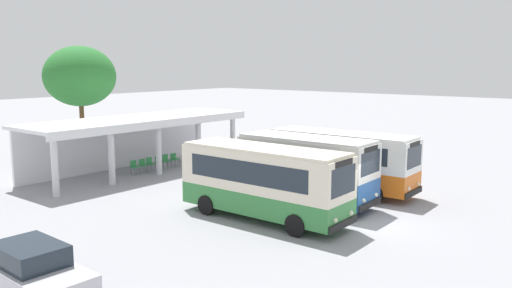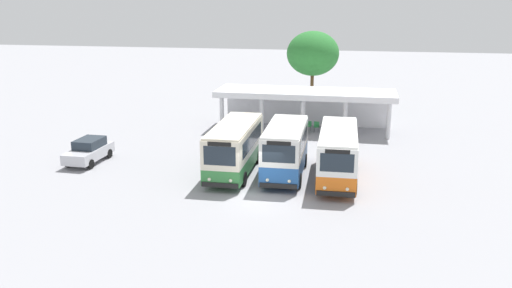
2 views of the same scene
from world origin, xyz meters
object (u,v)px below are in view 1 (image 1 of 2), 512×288
city_bus_second_in_row (306,167)px  city_bus_middle_cream (342,159)px  parked_car_flank (34,272)px  city_bus_nearest_orange (264,180)px  waiting_chair_fifth_seat (166,160)px  waiting_chair_end_by_column (134,166)px  waiting_chair_second_from_end (143,164)px  waiting_chair_fourth_seat (159,161)px  waiting_chair_middle_seat (150,163)px  waiting_chair_far_end_seat (174,158)px

city_bus_second_in_row → city_bus_middle_cream: (3.25, -0.08, -0.06)m
city_bus_second_in_row → parked_car_flank: 13.55m
city_bus_nearest_orange → waiting_chair_fifth_seat: size_ratio=9.15×
waiting_chair_end_by_column → waiting_chair_fifth_seat: bearing=2.1°
parked_car_flank → waiting_chair_second_from_end: 17.51m
city_bus_nearest_orange → waiting_chair_second_from_end: size_ratio=9.15×
parked_car_flank → waiting_chair_fourth_seat: size_ratio=4.80×
waiting_chair_second_from_end → waiting_chair_fourth_seat: (1.32, 0.03, 0.00)m
city_bus_middle_cream → parked_car_flank: size_ratio=1.94×
parked_car_flank → waiting_chair_fifth_seat: parked_car_flank is taller
waiting_chair_middle_seat → waiting_chair_fourth_seat: bearing=-6.9°
city_bus_nearest_orange → waiting_chair_far_end_seat: (5.58, 11.88, -1.24)m
city_bus_middle_cream → waiting_chair_middle_seat: city_bus_middle_cream is taller
waiting_chair_middle_seat → waiting_chair_fifth_seat: 1.32m
city_bus_nearest_orange → city_bus_middle_cream: city_bus_nearest_orange is taller
city_bus_nearest_orange → waiting_chair_fourth_seat: city_bus_nearest_orange is taller
city_bus_middle_cream → waiting_chair_end_by_column: bearing=109.5°
waiting_chair_end_by_column → waiting_chair_fourth_seat: bearing=1.1°
waiting_chair_second_from_end → waiting_chair_fifth_seat: (1.98, 0.09, 0.00)m
city_bus_nearest_orange → waiting_chair_second_from_end: 12.26m
parked_car_flank → waiting_chair_far_end_seat: 19.60m
parked_car_flank → waiting_chair_second_from_end: (13.20, 11.50, -0.30)m
waiting_chair_second_from_end → waiting_chair_end_by_column: bearing=-179.6°
city_bus_second_in_row → waiting_chair_far_end_seat: 12.20m
waiting_chair_fifth_seat → waiting_chair_far_end_seat: bearing=-4.1°
waiting_chair_fourth_seat → parked_car_flank: bearing=-141.5°
city_bus_middle_cream → city_bus_nearest_orange: bearing=179.0°
waiting_chair_middle_seat → waiting_chair_fifth_seat: bearing=-1.0°
waiting_chair_end_by_column → parked_car_flank: bearing=-137.5°
waiting_chair_middle_seat → waiting_chair_fourth_seat: size_ratio=1.00×
parked_car_flank → waiting_chair_middle_seat: 18.08m
waiting_chair_fifth_seat → waiting_chair_middle_seat: bearing=179.0°
parked_car_flank → waiting_chair_fourth_seat: bearing=38.5°
city_bus_middle_cream → waiting_chair_far_end_seat: city_bus_middle_cream is taller
city_bus_middle_cream → parked_car_flank: (-16.76, 0.45, -0.92)m
city_bus_middle_cream → waiting_chair_fifth_seat: 12.20m
city_bus_middle_cream → waiting_chair_fourth_seat: 12.25m
city_bus_middle_cream → waiting_chair_fourth_seat: bearing=100.6°
city_bus_second_in_row → waiting_chair_second_from_end: 11.94m
city_bus_nearest_orange → parked_car_flank: size_ratio=1.91×
city_bus_middle_cream → waiting_chair_second_from_end: city_bus_middle_cream is taller
parked_car_flank → waiting_chair_second_from_end: size_ratio=4.80×
waiting_chair_far_end_seat → city_bus_second_in_row: bearing=-101.1°
city_bus_second_in_row → waiting_chair_far_end_seat: bearing=78.9°
waiting_chair_middle_seat → waiting_chair_end_by_column: bearing=-174.9°
city_bus_second_in_row → waiting_chair_second_from_end: size_ratio=7.92×
city_bus_second_in_row → waiting_chair_fifth_seat: 12.14m
city_bus_middle_cream → waiting_chair_second_from_end: (-3.56, 11.95, -1.22)m
city_bus_nearest_orange → waiting_chair_fourth_seat: bearing=70.3°
waiting_chair_second_from_end → waiting_chair_middle_seat: same height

